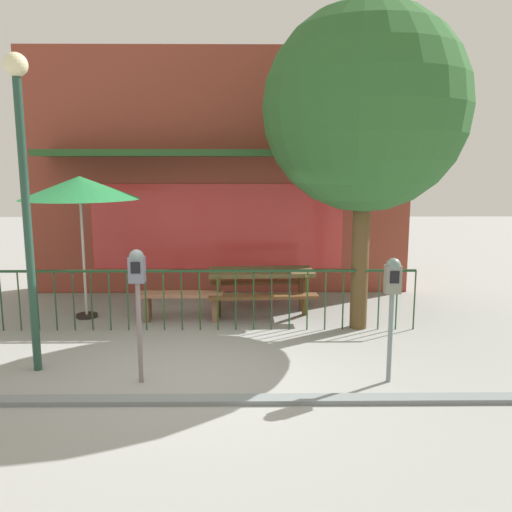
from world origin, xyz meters
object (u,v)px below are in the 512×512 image
object	(u,v)px
picnic_table_left	(261,279)
street_tree	(365,109)
patio_umbrella	(80,189)
parking_meter_far	(392,287)
street_lamp	(23,169)
patio_bench	(181,300)
parking_meter_near	(137,281)

from	to	relation	value
picnic_table_left	street_tree	size ratio (longest dim) A/B	0.38
patio_umbrella	parking_meter_far	size ratio (longest dim) A/B	1.58
street_tree	street_lamp	bearing A→B (deg)	-158.84
patio_bench	street_lamp	bearing A→B (deg)	-126.11
picnic_table_left	street_tree	xyz separation A→B (m)	(1.53, -0.84, 2.77)
street_lamp	parking_meter_near	bearing A→B (deg)	-16.12
patio_umbrella	picnic_table_left	bearing A→B (deg)	3.88
picnic_table_left	street_lamp	distance (m)	4.31
patio_umbrella	street_tree	xyz separation A→B (m)	(4.52, -0.64, 1.20)
patio_bench	parking_meter_near	bearing A→B (deg)	-93.64
patio_bench	street_lamp	distance (m)	3.42
parking_meter_far	street_tree	xyz separation A→B (m)	(0.06, 2.14, 2.22)
parking_meter_near	street_tree	size ratio (longest dim) A/B	0.33
parking_meter_far	street_tree	size ratio (longest dim) A/B	0.31
street_tree	street_lamp	size ratio (longest dim) A/B	1.28
parking_meter_near	parking_meter_far	world-z (taller)	parking_meter_near
picnic_table_left	parking_meter_far	bearing A→B (deg)	-63.78
parking_meter_near	patio_umbrella	bearing A→B (deg)	118.32
parking_meter_far	street_lamp	xyz separation A→B (m)	(-4.37, 0.42, 1.36)
picnic_table_left	parking_meter_far	xyz separation A→B (m)	(1.47, -2.98, 0.55)
patio_bench	parking_meter_far	size ratio (longest dim) A/B	0.93
parking_meter_far	patio_umbrella	bearing A→B (deg)	148.07
parking_meter_far	picnic_table_left	bearing A→B (deg)	116.22
picnic_table_left	patio_umbrella	size ratio (longest dim) A/B	0.78
picnic_table_left	parking_meter_far	world-z (taller)	parking_meter_far
patio_umbrella	parking_meter_near	xyz separation A→B (m)	(1.49, -2.76, -0.94)
parking_meter_near	parking_meter_far	size ratio (longest dim) A/B	1.07
picnic_table_left	patio_umbrella	bearing A→B (deg)	-176.12
picnic_table_left	patio_bench	size ratio (longest dim) A/B	1.33
picnic_table_left	street_tree	bearing A→B (deg)	-28.88
patio_umbrella	parking_meter_near	bearing A→B (deg)	-61.68
patio_umbrella	parking_meter_near	distance (m)	3.27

